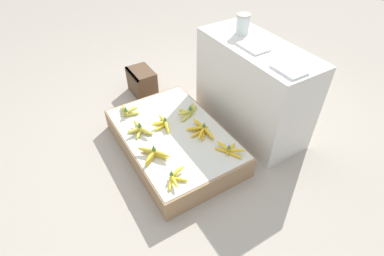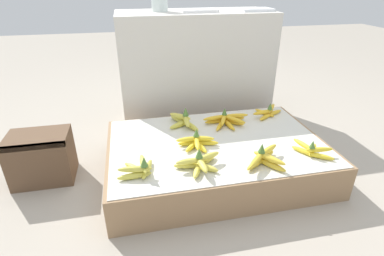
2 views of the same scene
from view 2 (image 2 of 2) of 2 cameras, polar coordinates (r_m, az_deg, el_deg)
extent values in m
plane|color=#A89E8E|center=(1.72, 4.41, -8.13)|extent=(10.00, 10.00, 0.00)
cube|color=#997551|center=(1.67, 4.52, -5.49)|extent=(1.15, 0.76, 0.19)
cube|color=silver|center=(1.62, 4.64, -2.62)|extent=(1.12, 0.74, 0.00)
cube|color=beige|center=(2.23, 0.54, 11.39)|extent=(1.06, 0.46, 0.78)
cube|color=brown|center=(1.78, -26.70, -5.00)|extent=(0.31, 0.22, 0.26)
cube|color=#402E20|center=(1.64, -28.25, -3.21)|extent=(0.31, 0.02, 0.02)
ellipsoid|color=gold|center=(1.38, -8.55, -7.74)|extent=(0.07, 0.15, 0.03)
ellipsoid|color=gold|center=(1.39, -10.61, -7.71)|extent=(0.12, 0.14, 0.03)
ellipsoid|color=gold|center=(1.35, -10.89, -8.91)|extent=(0.15, 0.04, 0.03)
ellipsoid|color=gold|center=(1.37, -9.25, -6.72)|extent=(0.04, 0.15, 0.03)
ellipsoid|color=gold|center=(1.34, -10.80, -7.69)|extent=(0.15, 0.05, 0.03)
cone|color=#4C7533|center=(1.32, -9.13, -6.35)|extent=(0.03, 0.03, 0.05)
ellipsoid|color=#DBCC4C|center=(1.39, -0.99, -7.14)|extent=(0.12, 0.05, 0.03)
ellipsoid|color=#DBCC4C|center=(1.36, 1.02, -8.07)|extent=(0.08, 0.12, 0.03)
ellipsoid|color=#DBCC4C|center=(1.38, 2.68, -7.48)|extent=(0.11, 0.10, 0.03)
ellipsoid|color=#DBCC4C|center=(1.43, 2.85, -6.11)|extent=(0.11, 0.10, 0.03)
ellipsoid|color=#DBCC4C|center=(1.37, -0.59, -6.38)|extent=(0.12, 0.03, 0.03)
ellipsoid|color=#DBCC4C|center=(1.34, 1.95, -7.06)|extent=(0.04, 0.12, 0.03)
ellipsoid|color=#DBCC4C|center=(1.41, 3.17, -5.41)|extent=(0.12, 0.07, 0.03)
cone|color=#4C7533|center=(1.36, 1.38, -4.76)|extent=(0.03, 0.03, 0.05)
ellipsoid|color=gold|center=(1.44, 12.28, -6.45)|extent=(0.15, 0.12, 0.03)
ellipsoid|color=gold|center=(1.45, 14.63, -6.69)|extent=(0.12, 0.15, 0.03)
ellipsoid|color=gold|center=(1.49, 13.56, -5.48)|extent=(0.15, 0.11, 0.03)
ellipsoid|color=gold|center=(1.41, 12.30, -5.87)|extent=(0.14, 0.14, 0.03)
ellipsoid|color=gold|center=(1.44, 14.47, -5.57)|extent=(0.12, 0.15, 0.03)
ellipsoid|color=gold|center=(1.49, 14.08, -4.25)|extent=(0.15, 0.11, 0.03)
cone|color=#4C7533|center=(1.43, 13.18, -3.72)|extent=(0.03, 0.03, 0.05)
ellipsoid|color=yellow|center=(1.59, 23.12, -4.93)|extent=(0.12, 0.10, 0.02)
ellipsoid|color=yellow|center=(1.63, 21.99, -3.89)|extent=(0.11, 0.12, 0.02)
ellipsoid|color=yellow|center=(1.60, 20.60, -4.22)|extent=(0.09, 0.13, 0.02)
ellipsoid|color=yellow|center=(1.60, 23.09, -3.80)|extent=(0.14, 0.04, 0.02)
ellipsoid|color=yellow|center=(1.61, 20.45, -3.03)|extent=(0.06, 0.14, 0.02)
cone|color=#4C7533|center=(1.56, 22.01, -2.88)|extent=(0.03, 0.03, 0.04)
ellipsoid|color=yellow|center=(1.57, -0.42, -2.89)|extent=(0.13, 0.04, 0.03)
ellipsoid|color=yellow|center=(1.54, 0.05, -3.47)|extent=(0.10, 0.11, 0.03)
ellipsoid|color=yellow|center=(1.54, 1.66, -3.59)|extent=(0.06, 0.13, 0.03)
ellipsoid|color=yellow|center=(1.58, 2.80, -2.84)|extent=(0.13, 0.06, 0.03)
ellipsoid|color=yellow|center=(1.55, -0.78, -2.17)|extent=(0.13, 0.03, 0.03)
ellipsoid|color=yellow|center=(1.52, 0.98, -2.95)|extent=(0.04, 0.13, 0.03)
ellipsoid|color=yellow|center=(1.56, 1.99, -2.00)|extent=(0.13, 0.06, 0.03)
cone|color=#4C7533|center=(1.55, 0.84, -0.86)|extent=(0.03, 0.03, 0.04)
ellipsoid|color=gold|center=(1.82, -2.41, 1.57)|extent=(0.11, 0.14, 0.03)
ellipsoid|color=gold|center=(1.76, -2.36, 0.66)|extent=(0.14, 0.10, 0.03)
ellipsoid|color=gold|center=(1.74, -0.20, 0.40)|extent=(0.08, 0.15, 0.03)
ellipsoid|color=gold|center=(1.79, -2.29, 2.23)|extent=(0.13, 0.12, 0.03)
ellipsoid|color=gold|center=(1.73, -1.02, 1.28)|extent=(0.04, 0.15, 0.03)
cone|color=#4C7533|center=(1.76, -1.23, 3.15)|extent=(0.04, 0.04, 0.05)
ellipsoid|color=gold|center=(1.82, 4.92, 1.33)|extent=(0.16, 0.03, 0.03)
ellipsoid|color=gold|center=(1.77, 5.51, 0.63)|extent=(0.11, 0.15, 0.03)
ellipsoid|color=gold|center=(1.78, 6.94, 0.72)|extent=(0.05, 0.16, 0.03)
ellipsoid|color=gold|center=(1.82, 7.44, 1.19)|extent=(0.14, 0.12, 0.03)
ellipsoid|color=gold|center=(1.85, 7.64, 1.66)|extent=(0.16, 0.04, 0.03)
ellipsoid|color=gold|center=(1.80, 4.57, 1.97)|extent=(0.16, 0.05, 0.03)
ellipsoid|color=gold|center=(1.78, 6.02, 1.66)|extent=(0.09, 0.16, 0.03)
ellipsoid|color=gold|center=(1.79, 7.92, 1.66)|extent=(0.12, 0.14, 0.03)
ellipsoid|color=gold|center=(1.84, 8.20, 2.34)|extent=(0.16, 0.03, 0.03)
cone|color=#4C7533|center=(1.81, 6.22, 3.19)|extent=(0.03, 0.03, 0.04)
ellipsoid|color=gold|center=(1.99, 15.25, 2.75)|extent=(0.14, 0.08, 0.03)
ellipsoid|color=gold|center=(1.98, 13.64, 2.81)|extent=(0.09, 0.14, 0.03)
ellipsoid|color=gold|center=(1.93, 13.95, 2.16)|extent=(0.14, 0.10, 0.03)
ellipsoid|color=gold|center=(1.99, 14.88, 3.66)|extent=(0.11, 0.13, 0.03)
ellipsoid|color=gold|center=(1.92, 13.38, 2.95)|extent=(0.15, 0.05, 0.03)
cone|color=#4C7533|center=(1.93, 14.68, 4.06)|extent=(0.03, 0.03, 0.04)
cylinder|color=silver|center=(2.13, -6.24, 23.12)|extent=(0.11, 0.11, 0.14)
cube|color=white|center=(2.09, 1.40, 21.47)|extent=(0.22, 0.16, 0.02)
cube|color=white|center=(2.20, 12.00, 21.21)|extent=(0.22, 0.15, 0.02)
camera|label=1|loc=(2.25, 75.73, 31.07)|focal=28.00mm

